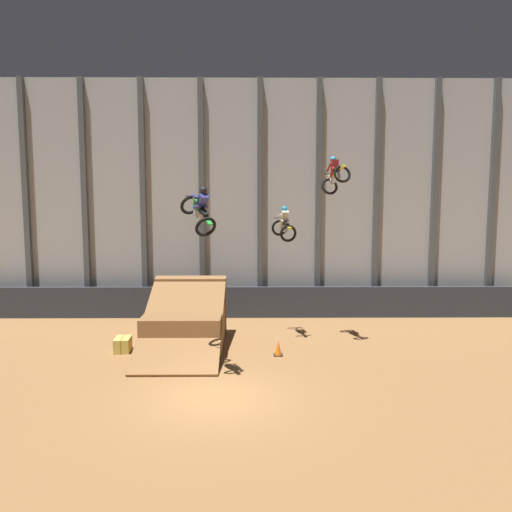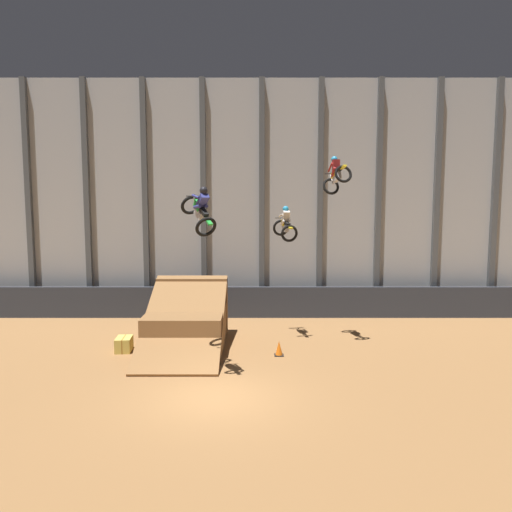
# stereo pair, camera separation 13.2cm
# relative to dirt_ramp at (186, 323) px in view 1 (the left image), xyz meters

# --- Properties ---
(ground_plane) EXTENTS (60.00, 60.00, 0.00)m
(ground_plane) POSITION_rel_dirt_ramp_xyz_m (1.66, -5.77, -0.91)
(ground_plane) COLOR olive
(arena_back_wall) EXTENTS (32.00, 0.40, 12.25)m
(arena_back_wall) POSITION_rel_dirt_ramp_xyz_m (1.66, 5.86, 5.21)
(arena_back_wall) COLOR #ADB2B7
(arena_back_wall) RESTS_ON ground_plane
(lower_barrier) EXTENTS (31.36, 0.20, 1.60)m
(lower_barrier) POSITION_rel_dirt_ramp_xyz_m (1.66, 4.77, -0.11)
(lower_barrier) COLOR #2D333D
(lower_barrier) RESTS_ON ground_plane
(dirt_ramp) EXTENTS (3.17, 5.89, 2.73)m
(dirt_ramp) POSITION_rel_dirt_ramp_xyz_m (0.00, 0.00, 0.00)
(dirt_ramp) COLOR brown
(dirt_ramp) RESTS_ON ground_plane
(rider_bike_left_air) EXTENTS (1.47, 1.81, 1.69)m
(rider_bike_left_air) POSITION_rel_dirt_ramp_xyz_m (1.01, -3.86, 4.78)
(rider_bike_left_air) COLOR black
(rider_bike_center_air) EXTENTS (1.05, 1.85, 1.53)m
(rider_bike_center_air) POSITION_rel_dirt_ramp_xyz_m (4.14, 1.14, 4.03)
(rider_bike_center_air) COLOR black
(rider_bike_right_air) EXTENTS (1.08, 1.79, 1.64)m
(rider_bike_right_air) POSITION_rel_dirt_ramp_xyz_m (6.20, 0.36, 6.14)
(rider_bike_right_air) COLOR black
(traffic_cone_near_ramp) EXTENTS (0.36, 0.36, 0.58)m
(traffic_cone_near_ramp) POSITION_rel_dirt_ramp_xyz_m (3.77, -1.57, -0.63)
(traffic_cone_near_ramp) COLOR black
(traffic_cone_near_ramp) RESTS_ON ground_plane
(hay_bale_trackside) EXTENTS (0.66, 0.94, 0.57)m
(hay_bale_trackside) POSITION_rel_dirt_ramp_xyz_m (-2.42, -0.99, -0.63)
(hay_bale_trackside) COLOR #CCB751
(hay_bale_trackside) RESTS_ON ground_plane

